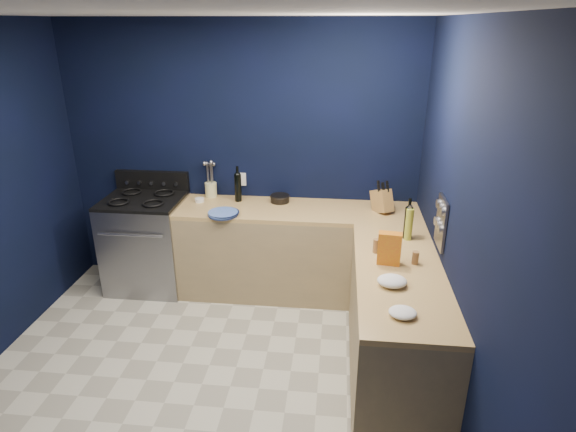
# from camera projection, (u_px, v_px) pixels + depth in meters

# --- Properties ---
(floor) EXTENTS (3.50, 3.50, 0.02)m
(floor) POSITION_uv_depth(u_px,v_px,m) (202.00, 385.00, 3.65)
(floor) COLOR #B9B5A1
(floor) RESTS_ON ground
(ceiling) EXTENTS (3.50, 3.50, 0.02)m
(ceiling) POSITION_uv_depth(u_px,v_px,m) (170.00, 11.00, 2.67)
(ceiling) COLOR silver
(ceiling) RESTS_ON ground
(wall_back) EXTENTS (3.50, 0.02, 2.60)m
(wall_back) POSITION_uv_depth(u_px,v_px,m) (241.00, 157.00, 4.78)
(wall_back) COLOR black
(wall_back) RESTS_ON ground
(wall_right) EXTENTS (0.02, 3.50, 2.60)m
(wall_right) POSITION_uv_depth(u_px,v_px,m) (464.00, 239.00, 2.99)
(wall_right) COLOR black
(wall_right) RESTS_ON ground
(cab_back) EXTENTS (2.30, 0.63, 0.86)m
(cab_back) POSITION_uv_depth(u_px,v_px,m) (298.00, 253.00, 4.75)
(cab_back) COLOR #9A8257
(cab_back) RESTS_ON floor
(top_back) EXTENTS (2.30, 0.63, 0.04)m
(top_back) POSITION_uv_depth(u_px,v_px,m) (298.00, 211.00, 4.58)
(top_back) COLOR olive
(top_back) RESTS_ON cab_back
(cab_right) EXTENTS (0.63, 1.67, 0.86)m
(cab_right) POSITION_uv_depth(u_px,v_px,m) (395.00, 327.00, 3.61)
(cab_right) COLOR #9A8257
(cab_right) RESTS_ON floor
(top_right) EXTENTS (0.63, 1.67, 0.04)m
(top_right) POSITION_uv_depth(u_px,v_px,m) (400.00, 274.00, 3.44)
(top_right) COLOR olive
(top_right) RESTS_ON cab_right
(gas_range) EXTENTS (0.76, 0.66, 0.92)m
(gas_range) POSITION_uv_depth(u_px,v_px,m) (148.00, 244.00, 4.88)
(gas_range) COLOR gray
(gas_range) RESTS_ON floor
(oven_door) EXTENTS (0.59, 0.02, 0.42)m
(oven_door) POSITION_uv_depth(u_px,v_px,m) (135.00, 259.00, 4.59)
(oven_door) COLOR black
(oven_door) RESTS_ON gas_range
(cooktop) EXTENTS (0.76, 0.66, 0.03)m
(cooktop) POSITION_uv_depth(u_px,v_px,m) (142.00, 200.00, 4.70)
(cooktop) COLOR black
(cooktop) RESTS_ON gas_range
(backguard) EXTENTS (0.76, 0.06, 0.20)m
(backguard) POSITION_uv_depth(u_px,v_px,m) (152.00, 180.00, 4.94)
(backguard) COLOR black
(backguard) RESTS_ON gas_range
(spice_panel) EXTENTS (0.02, 0.28, 0.38)m
(spice_panel) POSITION_uv_depth(u_px,v_px,m) (441.00, 223.00, 3.54)
(spice_panel) COLOR gray
(spice_panel) RESTS_ON wall_right
(wall_outlet) EXTENTS (0.09, 0.02, 0.13)m
(wall_outlet) POSITION_uv_depth(u_px,v_px,m) (242.00, 179.00, 4.84)
(wall_outlet) COLOR white
(wall_outlet) RESTS_ON wall_back
(plate_stack) EXTENTS (0.30, 0.30, 0.03)m
(plate_stack) POSITION_uv_depth(u_px,v_px,m) (223.00, 214.00, 4.42)
(plate_stack) COLOR teal
(plate_stack) RESTS_ON top_back
(ramekin) EXTENTS (0.11, 0.11, 0.03)m
(ramekin) POSITION_uv_depth(u_px,v_px,m) (200.00, 200.00, 4.75)
(ramekin) COLOR white
(ramekin) RESTS_ON top_back
(utensil_crock) EXTENTS (0.15, 0.15, 0.15)m
(utensil_crock) POSITION_uv_depth(u_px,v_px,m) (211.00, 190.00, 4.87)
(utensil_crock) COLOR beige
(utensil_crock) RESTS_ON top_back
(wine_bottle_back) EXTENTS (0.08, 0.08, 0.28)m
(wine_bottle_back) POSITION_uv_depth(u_px,v_px,m) (238.00, 188.00, 4.73)
(wine_bottle_back) COLOR black
(wine_bottle_back) RESTS_ON top_back
(lemon_basket) EXTENTS (0.23, 0.23, 0.07)m
(lemon_basket) POSITION_uv_depth(u_px,v_px,m) (280.00, 199.00, 4.74)
(lemon_basket) COLOR black
(lemon_basket) RESTS_ON top_back
(knife_block) EXTENTS (0.23, 0.27, 0.26)m
(knife_block) POSITION_uv_depth(u_px,v_px,m) (382.00, 201.00, 4.48)
(knife_block) COLOR olive
(knife_block) RESTS_ON top_back
(wine_bottle_right) EXTENTS (0.08, 0.08, 0.27)m
(wine_bottle_right) POSITION_uv_depth(u_px,v_px,m) (408.00, 223.00, 3.91)
(wine_bottle_right) COLOR black
(wine_bottle_right) RESTS_ON top_right
(oil_bottle) EXTENTS (0.08, 0.08, 0.27)m
(oil_bottle) POSITION_uv_depth(u_px,v_px,m) (409.00, 224.00, 3.89)
(oil_bottle) COLOR #9CA631
(oil_bottle) RESTS_ON top_right
(spice_jar_near) EXTENTS (0.05, 0.05, 0.11)m
(spice_jar_near) POSITION_uv_depth(u_px,v_px,m) (376.00, 246.00, 3.69)
(spice_jar_near) COLOR olive
(spice_jar_near) RESTS_ON top_right
(spice_jar_far) EXTENTS (0.06, 0.06, 0.10)m
(spice_jar_far) POSITION_uv_depth(u_px,v_px,m) (415.00, 258.00, 3.52)
(spice_jar_far) COLOR olive
(spice_jar_far) RESTS_ON top_right
(crouton_bag) EXTENTS (0.18, 0.10, 0.25)m
(crouton_bag) POSITION_uv_depth(u_px,v_px,m) (389.00, 249.00, 3.50)
(crouton_bag) COLOR red
(crouton_bag) RESTS_ON top_right
(towel_front) EXTENTS (0.21, 0.18, 0.07)m
(towel_front) POSITION_uv_depth(u_px,v_px,m) (392.00, 281.00, 3.23)
(towel_front) COLOR white
(towel_front) RESTS_ON top_right
(towel_end) EXTENTS (0.21, 0.20, 0.05)m
(towel_end) POSITION_uv_depth(u_px,v_px,m) (403.00, 312.00, 2.90)
(towel_end) COLOR white
(towel_end) RESTS_ON top_right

